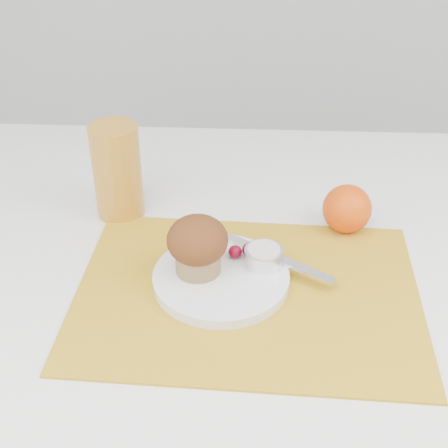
{
  "coord_description": "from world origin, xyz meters",
  "views": [
    {
      "loc": [
        -0.05,
        -0.74,
        1.32
      ],
      "look_at": [
        -0.09,
        0.02,
        0.8
      ],
      "focal_mm": 50.0,
      "sensor_mm": 36.0,
      "label": 1
    }
  ],
  "objects_px": {
    "table": "(273,402)",
    "muffin": "(198,245)",
    "plate": "(221,278)",
    "orange": "(347,209)",
    "juice_glass": "(117,171)"
  },
  "relations": [
    {
      "from": "plate",
      "to": "orange",
      "type": "relative_size",
      "value": 2.49
    },
    {
      "from": "table",
      "to": "orange",
      "type": "distance_m",
      "value": 0.43
    },
    {
      "from": "plate",
      "to": "juice_glass",
      "type": "relative_size",
      "value": 1.23
    },
    {
      "from": "orange",
      "to": "muffin",
      "type": "xyz_separation_m",
      "value": [
        -0.22,
        -0.14,
        0.03
      ]
    },
    {
      "from": "plate",
      "to": "orange",
      "type": "bearing_deg",
      "value": 38.13
    },
    {
      "from": "orange",
      "to": "juice_glass",
      "type": "distance_m",
      "value": 0.37
    },
    {
      "from": "plate",
      "to": "table",
      "type": "bearing_deg",
      "value": 49.76
    },
    {
      "from": "table",
      "to": "orange",
      "type": "bearing_deg",
      "value": 22.53
    },
    {
      "from": "table",
      "to": "plate",
      "type": "height_order",
      "value": "plate"
    },
    {
      "from": "orange",
      "to": "muffin",
      "type": "relative_size",
      "value": 0.9
    },
    {
      "from": "table",
      "to": "plate",
      "type": "bearing_deg",
      "value": -130.24
    },
    {
      "from": "muffin",
      "to": "plate",
      "type": "bearing_deg",
      "value": -13.04
    },
    {
      "from": "table",
      "to": "muffin",
      "type": "bearing_deg",
      "value": -141.0
    },
    {
      "from": "orange",
      "to": "juice_glass",
      "type": "bearing_deg",
      "value": 175.12
    },
    {
      "from": "juice_glass",
      "to": "table",
      "type": "bearing_deg",
      "value": -15.06
    }
  ]
}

